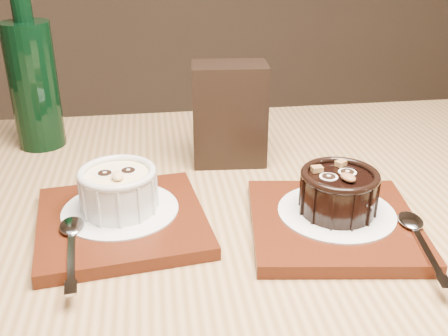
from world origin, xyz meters
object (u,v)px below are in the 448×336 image
(tray_left, at_px, (122,221))
(ramekin_dark, at_px, (339,190))
(table, at_px, (243,293))
(green_bottle, at_px, (33,81))
(ramekin_white, at_px, (118,188))
(tray_right, at_px, (333,223))
(condiment_stand, at_px, (229,114))

(tray_left, height_order, ramekin_dark, ramekin_dark)
(table, bearing_deg, tray_left, 167.94)
(green_bottle, bearing_deg, ramekin_white, -65.86)
(table, xyz_separation_m, ramekin_dark, (0.10, -0.01, 0.13))
(ramekin_dark, bearing_deg, table, 157.81)
(tray_left, bearing_deg, ramekin_dark, -9.47)
(tray_right, bearing_deg, ramekin_dark, 56.48)
(table, bearing_deg, ramekin_dark, -6.08)
(green_bottle, bearing_deg, table, -49.90)
(ramekin_dark, xyz_separation_m, condiment_stand, (-0.08, 0.19, 0.03))
(ramekin_dark, bearing_deg, ramekin_white, 151.62)
(table, relative_size, tray_left, 6.89)
(tray_left, distance_m, ramekin_white, 0.04)
(ramekin_white, distance_m, ramekin_dark, 0.24)
(condiment_stand, bearing_deg, table, -96.26)
(table, relative_size, green_bottle, 4.81)
(tray_right, bearing_deg, table, 167.90)
(ramekin_white, relative_size, condiment_stand, 0.61)
(table, height_order, tray_right, tray_right)
(condiment_stand, bearing_deg, tray_left, -135.24)
(tray_left, height_order, condiment_stand, condiment_stand)
(table, bearing_deg, ramekin_white, 163.15)
(table, distance_m, tray_left, 0.17)
(table, distance_m, ramekin_white, 0.19)
(tray_right, distance_m, green_bottle, 0.47)
(tray_right, xyz_separation_m, ramekin_dark, (0.01, 0.01, 0.04))
(table, bearing_deg, condiment_stand, 83.74)
(tray_right, relative_size, green_bottle, 0.70)
(table, height_order, ramekin_dark, ramekin_dark)
(table, xyz_separation_m, condiment_stand, (0.02, 0.18, 0.16))
(table, relative_size, tray_right, 6.89)
(tray_left, height_order, tray_right, same)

